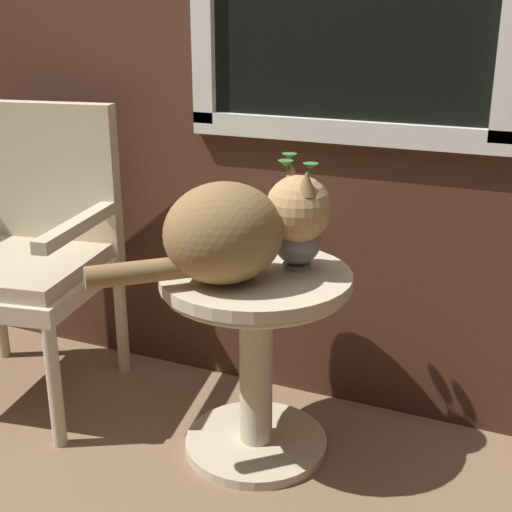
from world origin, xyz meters
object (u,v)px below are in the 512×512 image
wicker_side_table (256,331)px  wicker_chair (25,243)px  cat (237,229)px  pewter_vase_with_ivy (297,235)px

wicker_side_table → wicker_chair: 0.88m
cat → pewter_vase_with_ivy: size_ratio=1.70×
cat → pewter_vase_with_ivy: pewter_vase_with_ivy is taller
cat → pewter_vase_with_ivy: bearing=54.8°
wicker_side_table → wicker_chair: wicker_chair is taller
cat → wicker_chair: bearing=172.5°
wicker_chair → pewter_vase_with_ivy: size_ratio=3.08×
wicker_side_table → pewter_vase_with_ivy: size_ratio=1.80×
wicker_side_table → pewter_vase_with_ivy: (0.09, 0.09, 0.28)m
wicker_chair → pewter_vase_with_ivy: 0.97m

